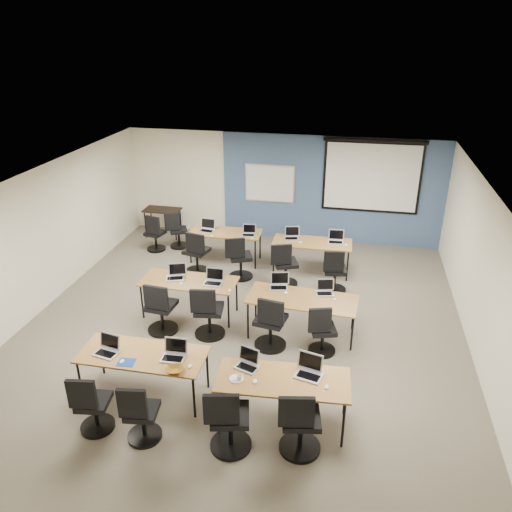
% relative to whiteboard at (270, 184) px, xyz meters
% --- Properties ---
extents(floor, '(8.00, 9.00, 0.02)m').
position_rel_whiteboard_xyz_m(floor, '(0.30, -4.43, -1.45)').
color(floor, '#6B6354').
rests_on(floor, ground).
extents(ceiling, '(8.00, 9.00, 0.02)m').
position_rel_whiteboard_xyz_m(ceiling, '(0.30, -4.43, 1.25)').
color(ceiling, white).
rests_on(ceiling, ground).
extents(wall_back, '(8.00, 0.04, 2.70)m').
position_rel_whiteboard_xyz_m(wall_back, '(0.30, 0.07, -0.10)').
color(wall_back, beige).
rests_on(wall_back, ground).
extents(wall_front, '(8.00, 0.04, 2.70)m').
position_rel_whiteboard_xyz_m(wall_front, '(0.30, -8.93, -0.10)').
color(wall_front, beige).
rests_on(wall_front, ground).
extents(wall_left, '(0.04, 9.00, 2.70)m').
position_rel_whiteboard_xyz_m(wall_left, '(-3.70, -4.43, -0.10)').
color(wall_left, beige).
rests_on(wall_left, ground).
extents(wall_right, '(0.04, 9.00, 2.70)m').
position_rel_whiteboard_xyz_m(wall_right, '(4.30, -4.43, -0.10)').
color(wall_right, beige).
rests_on(wall_right, ground).
extents(blue_accent_panel, '(5.50, 0.04, 2.70)m').
position_rel_whiteboard_xyz_m(blue_accent_panel, '(1.55, 0.04, -0.10)').
color(blue_accent_panel, '#3D5977').
rests_on(blue_accent_panel, wall_back).
extents(whiteboard, '(1.28, 0.03, 0.98)m').
position_rel_whiteboard_xyz_m(whiteboard, '(0.00, 0.00, 0.00)').
color(whiteboard, silver).
rests_on(whiteboard, wall_back).
extents(projector_screen, '(2.40, 0.10, 1.82)m').
position_rel_whiteboard_xyz_m(projector_screen, '(2.50, -0.02, 0.44)').
color(projector_screen, black).
rests_on(projector_screen, wall_back).
extents(training_table_front_left, '(1.87, 0.78, 0.73)m').
position_rel_whiteboard_xyz_m(training_table_front_left, '(-0.71, -6.50, -0.76)').
color(training_table_front_left, brown).
rests_on(training_table_front_left, floor).
extents(training_table_front_right, '(1.82, 0.76, 0.73)m').
position_rel_whiteboard_xyz_m(training_table_front_right, '(1.39, -6.65, -0.76)').
color(training_table_front_right, '#AA6E47').
rests_on(training_table_front_right, floor).
extents(training_table_mid_left, '(1.80, 0.75, 0.73)m').
position_rel_whiteboard_xyz_m(training_table_mid_left, '(-0.79, -4.16, -0.76)').
color(training_table_mid_left, '#95603A').
rests_on(training_table_mid_left, floor).
extents(training_table_mid_right, '(1.93, 0.80, 0.73)m').
position_rel_whiteboard_xyz_m(training_table_mid_right, '(1.38, -4.40, -0.76)').
color(training_table_mid_right, brown).
rests_on(training_table_mid_right, floor).
extents(training_table_back_left, '(1.67, 0.69, 0.73)m').
position_rel_whiteboard_xyz_m(training_table_back_left, '(-0.74, -1.68, -0.77)').
color(training_table_back_left, '#956336').
rests_on(training_table_back_left, floor).
extents(training_table_back_right, '(1.74, 0.73, 0.73)m').
position_rel_whiteboard_xyz_m(training_table_back_right, '(1.30, -1.86, -0.77)').
color(training_table_back_right, brown).
rests_on(training_table_back_right, floor).
extents(laptop_0, '(0.34, 0.29, 0.26)m').
position_rel_whiteboard_xyz_m(laptop_0, '(-1.23, -6.56, -0.66)').
color(laptop_0, '#B8B8BA').
rests_on(laptop_0, training_table_front_left).
extents(mouse_0, '(0.08, 0.11, 0.03)m').
position_rel_whiteboard_xyz_m(mouse_0, '(-0.92, -6.75, -0.71)').
color(mouse_0, white).
rests_on(mouse_0, training_table_front_left).
extents(task_chair_0, '(0.47, 0.47, 0.96)m').
position_rel_whiteboard_xyz_m(task_chair_0, '(-1.11, -7.36, -1.06)').
color(task_chair_0, black).
rests_on(task_chair_0, floor).
extents(laptop_1, '(0.34, 0.29, 0.26)m').
position_rel_whiteboard_xyz_m(laptop_1, '(-0.23, -6.48, -0.66)').
color(laptop_1, silver).
rests_on(laptop_1, training_table_front_left).
extents(mouse_1, '(0.07, 0.10, 0.03)m').
position_rel_whiteboard_xyz_m(mouse_1, '(0.06, -6.65, -0.71)').
color(mouse_1, white).
rests_on(mouse_1, training_table_front_left).
extents(task_chair_1, '(0.47, 0.47, 0.95)m').
position_rel_whiteboard_xyz_m(task_chair_1, '(-0.40, -7.39, -1.06)').
color(task_chair_1, black).
rests_on(task_chair_1, floor).
extents(laptop_2, '(0.32, 0.27, 0.24)m').
position_rel_whiteboard_xyz_m(laptop_2, '(0.85, -6.47, -0.66)').
color(laptop_2, '#AEAEAE').
rests_on(laptop_2, training_table_front_right).
extents(mouse_2, '(0.07, 0.10, 0.03)m').
position_rel_whiteboard_xyz_m(mouse_2, '(1.02, -6.79, -0.71)').
color(mouse_2, white).
rests_on(mouse_2, training_table_front_right).
extents(task_chair_2, '(0.56, 0.56, 1.03)m').
position_rel_whiteboard_xyz_m(task_chair_2, '(0.78, -7.31, -1.02)').
color(task_chair_2, black).
rests_on(task_chair_2, floor).
extents(laptop_3, '(0.36, 0.31, 0.27)m').
position_rel_whiteboard_xyz_m(laptop_3, '(1.72, -6.47, -0.65)').
color(laptop_3, '#A4A4AF').
rests_on(laptop_3, training_table_front_right).
extents(mouse_3, '(0.06, 0.10, 0.03)m').
position_rel_whiteboard_xyz_m(mouse_3, '(1.98, -6.71, -0.71)').
color(mouse_3, white).
rests_on(mouse_3, training_table_front_right).
extents(task_chair_3, '(0.55, 0.55, 1.03)m').
position_rel_whiteboard_xyz_m(task_chair_3, '(1.69, -7.17, -1.02)').
color(task_chair_3, black).
rests_on(task_chair_3, floor).
extents(laptop_4, '(0.34, 0.29, 0.26)m').
position_rel_whiteboard_xyz_m(laptop_4, '(-1.06, -4.09, -0.66)').
color(laptop_4, silver).
rests_on(laptop_4, training_table_mid_left).
extents(mouse_4, '(0.06, 0.09, 0.03)m').
position_rel_whiteboard_xyz_m(mouse_4, '(-0.88, -4.33, -0.71)').
color(mouse_4, white).
rests_on(mouse_4, training_table_mid_left).
extents(task_chair_4, '(0.55, 0.55, 1.03)m').
position_rel_whiteboard_xyz_m(task_chair_4, '(-1.10, -4.87, -1.02)').
color(task_chair_4, black).
rests_on(task_chair_4, floor).
extents(laptop_5, '(0.34, 0.29, 0.26)m').
position_rel_whiteboard_xyz_m(laptop_5, '(-0.31, -4.15, -0.66)').
color(laptop_5, '#B2B1BF').
rests_on(laptop_5, training_table_mid_left).
extents(mouse_5, '(0.06, 0.09, 0.03)m').
position_rel_whiteboard_xyz_m(mouse_5, '(0.07, -4.40, -0.71)').
color(mouse_5, white).
rests_on(mouse_5, training_table_mid_left).
extents(task_chair_5, '(0.55, 0.55, 1.03)m').
position_rel_whiteboard_xyz_m(task_chair_5, '(-0.23, -4.82, -1.02)').
color(task_chair_5, black).
rests_on(task_chair_5, floor).
extents(laptop_6, '(0.34, 0.29, 0.26)m').
position_rel_whiteboard_xyz_m(laptop_6, '(0.91, -4.07, -0.66)').
color(laptop_6, silver).
rests_on(laptop_6, training_table_mid_right).
extents(mouse_6, '(0.08, 0.11, 0.04)m').
position_rel_whiteboard_xyz_m(mouse_6, '(1.07, -4.28, -0.71)').
color(mouse_6, white).
rests_on(mouse_6, training_table_mid_right).
extents(task_chair_6, '(0.56, 0.56, 1.03)m').
position_rel_whiteboard_xyz_m(task_chair_6, '(0.91, -4.95, -1.02)').
color(task_chair_6, black).
rests_on(task_chair_6, floor).
extents(laptop_7, '(0.31, 0.26, 0.24)m').
position_rel_whiteboard_xyz_m(laptop_7, '(1.75, -4.13, -0.66)').
color(laptop_7, silver).
rests_on(laptop_7, training_table_mid_right).
extents(mouse_7, '(0.08, 0.10, 0.03)m').
position_rel_whiteboard_xyz_m(mouse_7, '(1.94, -4.35, -0.71)').
color(mouse_7, white).
rests_on(mouse_7, training_table_mid_right).
extents(task_chair_7, '(0.47, 0.47, 0.95)m').
position_rel_whiteboard_xyz_m(task_chair_7, '(1.78, -4.94, -1.06)').
color(task_chair_7, black).
rests_on(task_chair_7, floor).
extents(laptop_8, '(0.35, 0.30, 0.27)m').
position_rel_whiteboard_xyz_m(laptop_8, '(-1.18, -1.66, -0.65)').
color(laptop_8, '#AAAAAA').
rests_on(laptop_8, training_table_back_left).
extents(mouse_8, '(0.06, 0.09, 0.03)m').
position_rel_whiteboard_xyz_m(mouse_8, '(-0.97, -1.98, -0.71)').
color(mouse_8, white).
rests_on(mouse_8, training_table_back_left).
extents(task_chair_8, '(0.55, 0.55, 1.03)m').
position_rel_whiteboard_xyz_m(task_chair_8, '(-1.20, -2.45, -1.02)').
color(task_chair_8, black).
rests_on(task_chair_8, floor).
extents(laptop_9, '(0.30, 0.26, 0.23)m').
position_rel_whiteboard_xyz_m(laptop_9, '(-0.17, -1.73, -0.66)').
color(laptop_9, silver).
rests_on(laptop_9, training_table_back_left).
extents(mouse_9, '(0.06, 0.10, 0.03)m').
position_rel_whiteboard_xyz_m(mouse_9, '(-0.04, -1.93, -0.71)').
color(mouse_9, white).
rests_on(mouse_9, training_table_back_left).
extents(task_chair_9, '(0.55, 0.53, 1.01)m').
position_rel_whiteboard_xyz_m(task_chair_9, '(-0.21, -2.50, -1.03)').
color(task_chair_9, black).
rests_on(task_chair_9, floor).
extents(laptop_10, '(0.33, 0.28, 0.25)m').
position_rel_whiteboard_xyz_m(laptop_10, '(0.82, -1.72, -0.66)').
color(laptop_10, silver).
rests_on(laptop_10, training_table_back_right).
extents(mouse_10, '(0.07, 0.11, 0.04)m').
position_rel_whiteboard_xyz_m(mouse_10, '(1.05, -1.95, -0.71)').
color(mouse_10, white).
rests_on(mouse_10, training_table_back_right).
extents(task_chair_10, '(0.55, 0.53, 1.01)m').
position_rel_whiteboard_xyz_m(task_chair_10, '(0.80, -2.64, -1.03)').
color(task_chair_10, black).
rests_on(task_chair_10, floor).
extents(laptop_11, '(0.34, 0.29, 0.26)m').
position_rel_whiteboard_xyz_m(laptop_11, '(1.81, -1.74, -0.66)').
color(laptop_11, silver).
rests_on(laptop_11, training_table_back_right).
extents(mouse_11, '(0.07, 0.11, 0.04)m').
position_rel_whiteboard_xyz_m(mouse_11, '(2.04, -1.90, -0.71)').
color(mouse_11, white).
rests_on(mouse_11, training_table_back_right).
extents(task_chair_11, '(0.51, 0.51, 0.99)m').
position_rel_whiteboard_xyz_m(task_chair_11, '(1.86, -2.71, -1.04)').
color(task_chair_11, black).
rests_on(task_chair_11, floor).
extents(blue_mousepad, '(0.26, 0.22, 0.01)m').
position_rel_whiteboard_xyz_m(blue_mousepad, '(-0.86, -6.74, -0.72)').
color(blue_mousepad, navy).
rests_on(blue_mousepad, training_table_front_left).
extents(snack_bowl, '(0.33, 0.33, 0.06)m').
position_rel_whiteboard_xyz_m(snack_bowl, '(-0.11, -6.79, -0.69)').
color(snack_bowl, brown).
rests_on(snack_bowl, training_table_front_left).
extents(snack_plate, '(0.21, 0.21, 0.01)m').
position_rel_whiteboard_xyz_m(snack_plate, '(0.77, -6.78, -0.71)').
color(snack_plate, white).
rests_on(snack_plate, training_table_front_right).
extents(coffee_cup, '(0.08, 0.08, 0.07)m').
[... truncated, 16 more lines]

